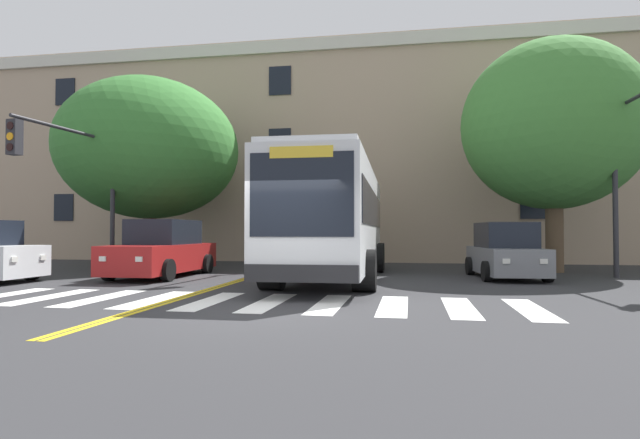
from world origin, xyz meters
TOP-DOWN VIEW (x-y plane):
  - ground_plane at (0.00, 0.00)m, footprint 120.00×120.00m
  - crosswalk at (-0.82, 1.08)m, footprint 11.91×2.96m
  - lane_line_yellow_inner at (-2.36, 15.08)m, footprint 0.12×36.00m
  - lane_line_yellow_outer at (-2.20, 15.08)m, footprint 0.12×36.00m
  - city_bus at (0.41, 6.65)m, footprint 2.93×11.08m
  - car_red_near_lane at (-5.16, 6.25)m, footprint 2.09×4.85m
  - car_grey_far_lane at (5.66, 7.46)m, footprint 2.13×3.86m
  - car_teal_behind_bus at (0.92, 16.89)m, footprint 2.33×3.81m
  - traffic_light_near_corner at (9.17, 6.72)m, footprint 0.38×3.77m
  - traffic_light_far_corner at (-8.00, 5.77)m, footprint 0.73×4.33m
  - traffic_light_overhead at (-1.56, 7.69)m, footprint 0.65×4.47m
  - street_tree_curbside_large at (7.86, 10.17)m, footprint 7.61×7.36m
  - street_tree_curbside_small at (-7.84, 10.38)m, footprint 8.94×9.39m
  - building_facade at (2.43, 18.19)m, footprint 43.60×7.16m

SIDE VIEW (x-z plane):
  - ground_plane at x=0.00m, z-range 0.00..0.00m
  - lane_line_yellow_inner at x=-2.36m, z-range 0.00..0.01m
  - lane_line_yellow_outer at x=-2.20m, z-range 0.00..0.01m
  - crosswalk at x=-0.82m, z-range 0.00..0.01m
  - car_grey_far_lane at x=5.66m, z-range -0.07..1.66m
  - car_red_near_lane at x=-5.16m, z-range -0.09..1.74m
  - car_teal_behind_bus at x=0.92m, z-range -0.07..1.74m
  - city_bus at x=0.41m, z-range 0.14..3.61m
  - traffic_light_overhead at x=-1.56m, z-range 0.86..5.45m
  - traffic_light_far_corner at x=-8.00m, z-range 0.93..6.06m
  - traffic_light_near_corner at x=9.17m, z-range 1.00..6.77m
  - street_tree_curbside_small at x=-7.84m, z-range 0.99..8.77m
  - street_tree_curbside_large at x=7.86m, z-range 1.11..9.46m
  - building_facade at x=2.43m, z-range 0.01..10.90m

